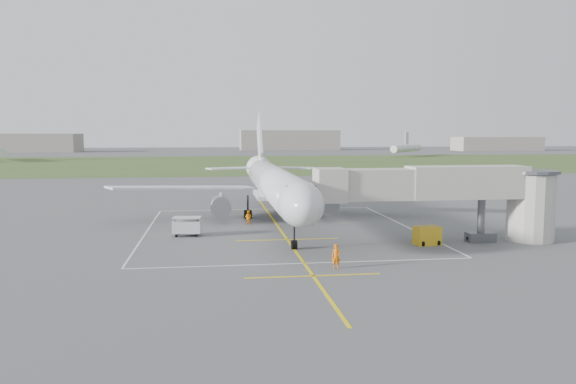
{
  "coord_description": "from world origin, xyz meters",
  "views": [
    {
      "loc": [
        -7.1,
        -62.96,
        10.25
      ],
      "look_at": [
        0.87,
        -4.0,
        4.0
      ],
      "focal_mm": 35.0,
      "sensor_mm": 36.0,
      "label": 1
    }
  ],
  "objects": [
    {
      "name": "distant_hangars",
      "position": [
        -16.15,
        265.19,
        5.17
      ],
      "size": [
        345.0,
        49.0,
        12.0
      ],
      "color": "gray",
      "rests_on": "ground"
    },
    {
      "name": "baggage_cart",
      "position": [
        -9.69,
        -6.69,
        0.98
      ],
      "size": [
        2.9,
        1.92,
        1.91
      ],
      "rotation": [
        0.0,
        0.0,
        -0.1
      ],
      "color": "silver",
      "rests_on": "ground"
    },
    {
      "name": "airliner",
      "position": [
        -0.0,
        0.75,
        4.39
      ],
      "size": [
        38.93,
        46.75,
        13.52
      ],
      "color": "silver",
      "rests_on": "ground"
    },
    {
      "name": "apron_markings",
      "position": [
        0.0,
        -5.82,
        0.01
      ],
      "size": [
        28.2,
        60.0,
        0.01
      ],
      "color": "yellow",
      "rests_on": "ground"
    },
    {
      "name": "jet_bridge",
      "position": [
        15.72,
        -13.5,
        4.74
      ],
      "size": [
        23.4,
        5.0,
        7.2
      ],
      "color": "#A7A197",
      "rests_on": "ground"
    },
    {
      "name": "gpu_unit",
      "position": [
        12.46,
        -14.13,
        0.84
      ],
      "size": [
        2.46,
        1.88,
        1.71
      ],
      "rotation": [
        0.0,
        0.0,
        0.14
      ],
      "color": "gold",
      "rests_on": "ground"
    },
    {
      "name": "grass_strip",
      "position": [
        0.0,
        130.0,
        0.01
      ],
      "size": [
        700.0,
        120.0,
        0.02
      ],
      "primitive_type": "cube",
      "color": "#3D5625",
      "rests_on": "ground"
    },
    {
      "name": "distant_aircraft",
      "position": [
        -4.25,
        168.13,
        3.59
      ],
      "size": [
        187.05,
        48.67,
        8.85
      ],
      "color": "silver",
      "rests_on": "ground"
    },
    {
      "name": "ramp_worker_wing",
      "position": [
        -3.15,
        -0.41,
        0.81
      ],
      "size": [
        0.98,
        0.9,
        1.61
      ],
      "primitive_type": "imported",
      "rotation": [
        0.0,
        0.0,
        2.66
      ],
      "color": "orange",
      "rests_on": "ground"
    },
    {
      "name": "ramp_worker_nose",
      "position": [
        2.12,
        -22.04,
        0.94
      ],
      "size": [
        0.75,
        0.56,
        1.88
      ],
      "primitive_type": "imported",
      "rotation": [
        0.0,
        0.0,
        -0.18
      ],
      "color": "orange",
      "rests_on": "ground"
    },
    {
      "name": "ground",
      "position": [
        0.0,
        0.0,
        0.0
      ],
      "size": [
        700.0,
        700.0,
        0.0
      ],
      "primitive_type": "plane",
      "color": "#4E4E50",
      "rests_on": "ground"
    }
  ]
}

